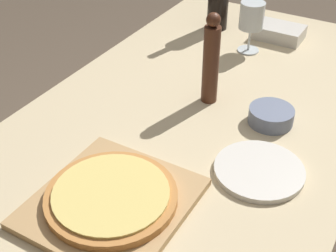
% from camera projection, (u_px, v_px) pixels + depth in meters
% --- Properties ---
extents(dining_table, '(0.88, 1.67, 0.75)m').
position_uv_depth(dining_table, '(192.00, 144.00, 1.32)').
color(dining_table, '#CCB78E').
rests_on(dining_table, ground_plane).
extents(cutting_board, '(0.31, 0.33, 0.02)m').
position_uv_depth(cutting_board, '(113.00, 203.00, 1.00)').
color(cutting_board, tan).
rests_on(cutting_board, dining_table).
extents(pizza, '(0.28, 0.28, 0.02)m').
position_uv_depth(pizza, '(113.00, 196.00, 0.98)').
color(pizza, '#BC7A3D').
rests_on(pizza, cutting_board).
extents(pepper_mill, '(0.05, 0.05, 0.26)m').
position_uv_depth(pepper_mill, '(211.00, 60.00, 1.27)').
color(pepper_mill, '#4C2819').
rests_on(pepper_mill, dining_table).
extents(wine_glass, '(0.08, 0.08, 0.17)m').
position_uv_depth(wine_glass, '(252.00, 17.00, 1.52)').
color(wine_glass, silver).
rests_on(wine_glass, dining_table).
extents(small_bowl, '(0.12, 0.12, 0.04)m').
position_uv_depth(small_bowl, '(271.00, 116.00, 1.24)').
color(small_bowl, slate).
rests_on(small_bowl, dining_table).
extents(dinner_plate, '(0.21, 0.21, 0.01)m').
position_uv_depth(dinner_plate, '(259.00, 170.00, 1.09)').
color(dinner_plate, silver).
rests_on(dinner_plate, dining_table).
extents(food_container, '(0.17, 0.11, 0.05)m').
position_uv_depth(food_container, '(279.00, 32.00, 1.66)').
color(food_container, beige).
rests_on(food_container, dining_table).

